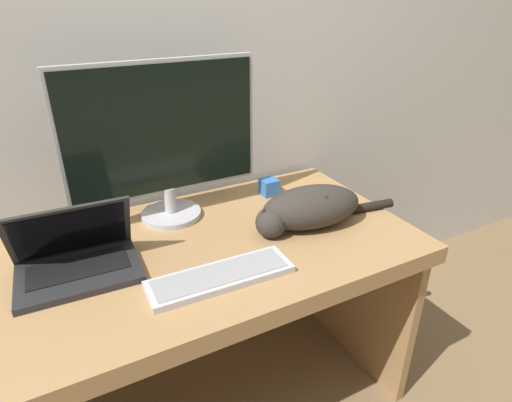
% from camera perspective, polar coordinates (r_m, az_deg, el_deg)
% --- Properties ---
extents(wall_back, '(6.40, 0.06, 2.60)m').
position_cam_1_polar(wall_back, '(1.58, -13.67, 20.89)').
color(wall_back, silver).
rests_on(wall_back, ground_plane).
extents(desk, '(1.31, 0.74, 0.71)m').
position_cam_1_polar(desk, '(1.46, -5.89, -10.80)').
color(desk, '#A37A4C').
rests_on(desk, ground_plane).
extents(monitor, '(0.64, 0.21, 0.54)m').
position_cam_1_polar(monitor, '(1.43, -12.21, 7.99)').
color(monitor, '#B2B2B7').
rests_on(monitor, desk).
extents(laptop, '(0.34, 0.24, 0.21)m').
position_cam_1_polar(laptop, '(1.31, -22.82, -7.21)').
color(laptop, '#232326').
rests_on(laptop, desk).
extents(external_keyboard, '(0.41, 0.14, 0.02)m').
position_cam_1_polar(external_keyboard, '(1.20, -4.75, -9.99)').
color(external_keyboard, '#BCBCC1').
rests_on(external_keyboard, desk).
extents(cat, '(0.55, 0.22, 0.14)m').
position_cam_1_polar(cat, '(1.43, 7.09, -0.82)').
color(cat, '#332D28').
rests_on(cat, desk).
extents(small_toy, '(0.06, 0.06, 0.06)m').
position_cam_1_polar(small_toy, '(1.67, 1.76, 1.90)').
color(small_toy, '#2D6BB7').
rests_on(small_toy, desk).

